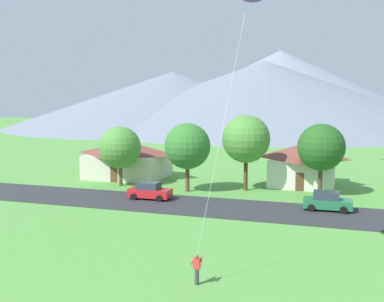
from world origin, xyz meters
The scene contains 12 objects.
road_strip centered at (0.00, 29.48, 0.04)m, with size 160.00×7.55×0.08m, color #2D2D33.
mountain_far_west_ridge centered at (-15.79, 148.16, 11.58)m, with size 130.49×130.49×23.16m, color slate.
mountain_west_ridge centered at (-14.13, 177.06, 14.76)m, with size 123.98×123.98×29.52m, color gray.
mountain_far_east_ridge centered at (-48.77, 146.30, 9.98)m, with size 118.59×118.59×19.96m, color slate.
house_left_center centered at (5.72, 43.37, 2.51)m, with size 7.72×7.91×4.84m.
house_right_center centered at (-15.95, 41.92, 2.39)m, with size 10.16×8.17×4.62m.
tree_near_left centered at (7.92, 38.09, 5.00)m, with size 4.85×4.85×7.45m.
tree_left_of_center centered at (-14.15, 36.40, 4.42)m, with size 4.81×4.81×6.84m.
tree_center centered at (-5.78, 35.71, 4.91)m, with size 4.95×4.95×7.40m.
tree_near_right centered at (0.07, 38.24, 5.63)m, with size 5.20×5.20×8.25m.
parked_car_red_west_end centered at (-8.06, 30.69, 0.87)m, with size 4.22×2.12×1.68m.
parked_car_green_mid_west centered at (8.85, 31.33, 0.87)m, with size 4.21×2.10×1.68m.
Camera 1 is at (9.74, -10.17, 9.88)m, focal length 42.58 mm.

